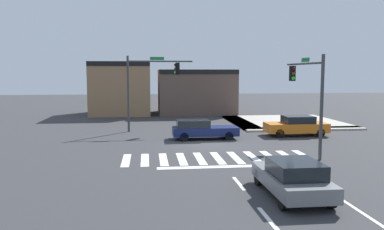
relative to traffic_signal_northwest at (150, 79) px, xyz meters
name	(u,v)px	position (x,y,z in m)	size (l,w,h in m)	color
ground_plane	(206,143)	(3.57, -5.82, -4.15)	(120.00, 120.00, 0.00)	#353538
crosswalk_near	(218,158)	(3.57, -10.32, -4.15)	(10.40, 3.12, 0.01)	silver
lane_markings	(291,209)	(4.63, -18.56, -4.15)	(6.80, 24.25, 0.01)	white
bike_detector_marking	(280,182)	(5.38, -15.24, -4.15)	(1.07, 1.07, 0.01)	yellow
curb_corner_northeast	(281,122)	(12.06, 3.60, -4.08)	(10.00, 10.60, 0.15)	#B2AA9E
storefront_row	(160,90)	(1.17, 13.51, -1.43)	(16.00, 6.98, 5.85)	#93704C
traffic_signal_northwest	(150,79)	(0.00, 0.00, 0.00)	(5.18, 0.32, 5.99)	#383A3D
traffic_signal_southeast	(307,86)	(8.94, -9.47, -0.24)	(0.32, 5.29, 5.64)	#383A3D
car_gray	(293,177)	(5.17, -17.26, -3.41)	(1.93, 4.35, 1.43)	slate
car_navy	(202,129)	(3.56, -4.13, -3.45)	(4.59, 1.71, 1.38)	#141E4C
car_orange	(296,126)	(10.77, -3.39, -3.40)	(4.52, 1.91, 1.48)	orange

